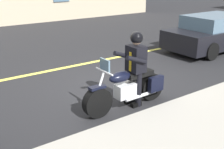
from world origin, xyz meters
The scene contains 5 objects.
ground_plane centered at (0.00, 0.00, 0.00)m, with size 80.00×80.00×0.00m, color black.
lane_center_stripe centered at (0.00, -2.00, 0.01)m, with size 60.00×0.16×0.01m, color #E5DB4C.
motorcycle_main centered at (0.33, 1.43, 0.45)m, with size 2.21×0.60×1.26m.
rider_main centered at (0.14, 1.42, 1.04)m, with size 0.62×0.55×1.74m.
car_silver centered at (-5.78, -0.66, 0.69)m, with size 4.60×1.92×1.40m.
Camera 1 is at (4.07, 6.07, 2.93)m, focal length 45.29 mm.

